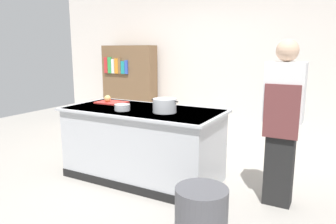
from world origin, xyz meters
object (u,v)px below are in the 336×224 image
(stock_pot, at_px, (165,106))
(mixing_bowl, at_px, (122,107))
(person_chef, at_px, (282,120))
(onion, at_px, (107,99))
(trash_bin, at_px, (201,217))
(bookshelf, at_px, (130,90))
(juice_cup, at_px, (158,102))

(stock_pot, xyz_separation_m, mixing_bowl, (-0.50, -0.14, -0.04))
(person_chef, bearing_deg, stock_pot, 100.56)
(onion, xyz_separation_m, trash_bin, (1.84, -1.08, -0.71))
(stock_pot, relative_size, mixing_bowl, 1.83)
(onion, xyz_separation_m, mixing_bowl, (0.49, -0.32, -0.03))
(stock_pot, distance_m, bookshelf, 2.61)
(person_chef, distance_m, bookshelf, 3.54)
(mixing_bowl, bearing_deg, stock_pot, 16.09)
(mixing_bowl, xyz_separation_m, person_chef, (1.79, 0.31, -0.02))
(onion, xyz_separation_m, stock_pot, (0.99, -0.18, 0.02))
(mixing_bowl, height_order, bookshelf, bookshelf)
(stock_pot, bearing_deg, juice_cup, 130.51)
(onion, relative_size, mixing_bowl, 0.49)
(trash_bin, xyz_separation_m, person_chef, (0.44, 1.07, 0.66))
(trash_bin, bearing_deg, person_chef, 67.81)
(onion, bearing_deg, person_chef, -0.28)
(trash_bin, distance_m, bookshelf, 3.89)
(onion, bearing_deg, stock_pot, -10.06)
(trash_bin, bearing_deg, juice_cup, 132.57)
(onion, relative_size, trash_bin, 0.18)
(bookshelf, bearing_deg, juice_cup, -44.71)
(trash_bin, relative_size, person_chef, 0.29)
(juice_cup, xyz_separation_m, person_chef, (1.58, -0.18, -0.04))
(juice_cup, relative_size, trash_bin, 0.20)
(juice_cup, bearing_deg, stock_pot, -49.49)
(onion, distance_m, juice_cup, 0.71)
(mixing_bowl, height_order, juice_cup, juice_cup)
(stock_pot, xyz_separation_m, bookshelf, (-1.82, 1.86, -0.13))
(mixing_bowl, relative_size, juice_cup, 1.87)
(trash_bin, xyz_separation_m, bookshelf, (-2.67, 2.76, 0.60))
(mixing_bowl, bearing_deg, trash_bin, -29.23)
(stock_pot, bearing_deg, mixing_bowl, -163.91)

